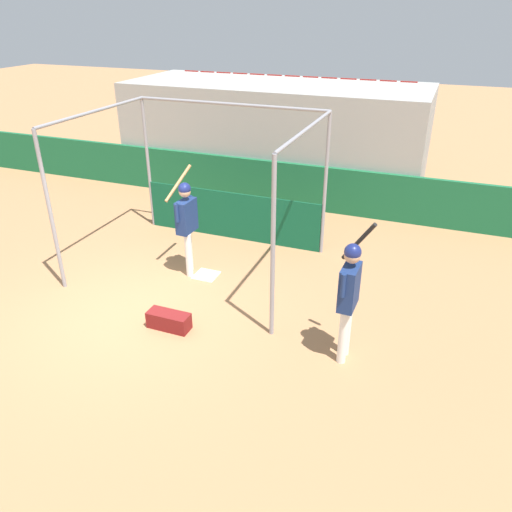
{
  "coord_description": "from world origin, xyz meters",
  "views": [
    {
      "loc": [
        4.55,
        -5.91,
        4.73
      ],
      "look_at": [
        1.92,
        0.86,
        1.03
      ],
      "focal_mm": 35.0,
      "sensor_mm": 36.0,
      "label": 1
    }
  ],
  "objects": [
    {
      "name": "home_plate",
      "position": [
        0.59,
        1.62,
        0.01
      ],
      "size": [
        0.44,
        0.44,
        0.02
      ],
      "color": "white",
      "rests_on": "ground"
    },
    {
      "name": "equipment_bag",
      "position": [
        0.81,
        -0.17,
        0.14
      ],
      "size": [
        0.7,
        0.28,
        0.28
      ],
      "color": "maroon",
      "rests_on": "ground"
    },
    {
      "name": "player_batter",
      "position": [
        0.24,
        1.62,
        1.12
      ],
      "size": [
        0.53,
        0.94,
        1.98
      ],
      "rotation": [
        0.0,
        0.0,
        1.52
      ],
      "color": "white",
      "rests_on": "ground"
    },
    {
      "name": "bleacher_section",
      "position": [
        0.0,
        7.37,
        1.41
      ],
      "size": [
        8.15,
        3.2,
        2.83
      ],
      "color": "#9E9E99",
      "rests_on": "ground"
    },
    {
      "name": "batting_cage",
      "position": [
        0.37,
        2.84,
        1.2
      ],
      "size": [
        4.16,
        3.2,
        2.96
      ],
      "color": "gray",
      "rests_on": "ground"
    },
    {
      "name": "ground_plane",
      "position": [
        0.0,
        0.0,
        0.0
      ],
      "size": [
        60.0,
        60.0,
        0.0
      ],
      "primitive_type": "plane",
      "color": "#A8754C"
    },
    {
      "name": "player_waiting",
      "position": [
        3.6,
        0.11,
        1.15
      ],
      "size": [
        0.5,
        0.77,
        2.11
      ],
      "rotation": [
        0.0,
        0.0,
        1.54
      ],
      "color": "white",
      "rests_on": "ground"
    },
    {
      "name": "outfield_wall",
      "position": [
        0.0,
        5.71,
        0.58
      ],
      "size": [
        24.0,
        0.12,
        1.15
      ],
      "color": "#196038",
      "rests_on": "ground"
    }
  ]
}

